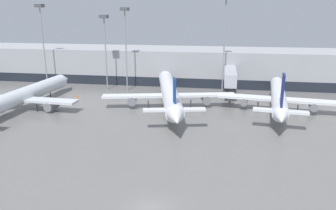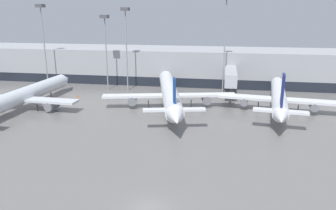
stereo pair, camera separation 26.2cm
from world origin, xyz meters
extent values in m
plane|color=slate|center=(0.00, 0.00, 0.00)|extent=(320.00, 320.00, 0.00)
cube|color=#9EA0A5|center=(0.00, 62.00, 4.50)|extent=(160.00, 16.00, 9.00)
cube|color=#1E232D|center=(0.00, 53.95, 1.20)|extent=(156.80, 0.10, 2.40)
cube|color=#A8AAB2|center=(8.27, 47.29, 4.60)|extent=(2.60, 13.42, 2.80)
cylinder|color=#3F4247|center=(8.27, 41.18, 1.60)|extent=(0.44, 0.44, 3.20)
cylinder|color=silver|center=(-32.35, 30.14, 2.70)|extent=(4.31, 29.11, 3.03)
cone|color=silver|center=(-31.63, 46.29, 2.70)|extent=(3.02, 3.46, 2.88)
cube|color=silver|center=(-32.38, 29.42, 2.10)|extent=(23.28, 4.04, 0.44)
cylinder|color=slate|center=(-25.90, 29.13, 1.18)|extent=(1.81, 3.38, 1.67)
cylinder|color=#2D2D33|center=(-31.93, 39.56, 0.67)|extent=(0.20, 0.20, 1.34)
cylinder|color=#2D2D33|center=(-36.11, 28.86, 0.67)|extent=(0.20, 0.20, 1.34)
cylinder|color=#2D2D33|center=(-28.71, 28.53, 0.67)|extent=(0.20, 0.20, 1.34)
cylinder|color=silver|center=(17.41, 37.02, 2.95)|extent=(5.73, 25.26, 2.71)
cone|color=silver|center=(19.11, 50.97, 2.95)|extent=(2.92, 3.27, 2.58)
cone|color=silver|center=(15.64, 22.53, 2.95)|extent=(2.92, 4.33, 2.44)
cube|color=silver|center=(17.33, 36.39, 2.41)|extent=(22.98, 5.59, 0.44)
cube|color=silver|center=(16.01, 25.55, 3.22)|extent=(8.79, 2.63, 0.35)
cube|color=navy|center=(16.01, 25.55, 6.52)|extent=(0.67, 2.59, 5.53)
cylinder|color=slate|center=(10.99, 37.17, 1.59)|extent=(1.86, 3.29, 1.49)
cylinder|color=slate|center=(23.67, 35.62, 1.59)|extent=(1.86, 3.29, 1.49)
cylinder|color=#2D2D33|center=(18.39, 45.12, 0.86)|extent=(0.20, 0.20, 1.73)
cylinder|color=#2D2D33|center=(13.63, 36.21, 0.86)|extent=(0.20, 0.20, 1.73)
cylinder|color=#2D2D33|center=(20.88, 35.33, 0.86)|extent=(0.20, 0.20, 1.73)
cylinder|color=silver|center=(-4.01, 36.30, 3.12)|extent=(9.73, 30.13, 3.15)
cone|color=silver|center=(-7.72, 52.71, 3.12)|extent=(3.68, 4.04, 2.99)
cone|color=silver|center=(-0.15, 19.28, 3.12)|extent=(3.81, 5.23, 2.83)
cube|color=silver|center=(-3.84, 35.57, 2.49)|extent=(26.55, 8.13, 0.44)
cube|color=silver|center=(-0.94, 22.76, 3.43)|extent=(10.18, 3.49, 0.35)
cube|color=navy|center=(-0.94, 22.76, 6.32)|extent=(0.81, 2.09, 4.52)
cylinder|color=slate|center=(-11.13, 33.92, 1.54)|extent=(2.24, 2.84, 1.73)
cylinder|color=slate|center=(3.45, 37.22, 1.54)|extent=(2.24, 2.84, 1.73)
cylinder|color=#2D2D33|center=(-6.17, 45.87, 0.85)|extent=(0.20, 0.20, 1.70)
cylinder|color=#2D2D33|center=(-7.84, 33.89, 0.85)|extent=(0.20, 0.20, 1.70)
cylinder|color=#2D2D33|center=(0.49, 35.78, 0.85)|extent=(0.20, 0.20, 1.70)
cone|color=orange|center=(-25.74, 39.92, 0.35)|extent=(0.46, 0.46, 0.70)
cylinder|color=gray|center=(-16.47, 48.72, 9.43)|extent=(0.30, 0.30, 18.86)
cube|color=#4C4C51|center=(-16.47, 48.72, 19.26)|extent=(1.80, 1.80, 0.80)
cylinder|color=gray|center=(-38.59, 50.27, 9.85)|extent=(0.30, 0.30, 19.69)
cube|color=#4C4C51|center=(-38.59, 50.27, 20.09)|extent=(1.80, 1.80, 0.80)
cylinder|color=gray|center=(-21.59, 48.71, 8.59)|extent=(0.30, 0.30, 17.18)
cube|color=#4C4C51|center=(-21.59, 48.71, 17.58)|extent=(1.80, 1.80, 0.80)
cylinder|color=gray|center=(6.60, 49.92, 10.69)|extent=(0.30, 0.30, 21.38)
camera|label=1|loc=(6.32, -27.32, 18.68)|focal=35.00mm
camera|label=2|loc=(6.58, -27.28, 18.68)|focal=35.00mm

